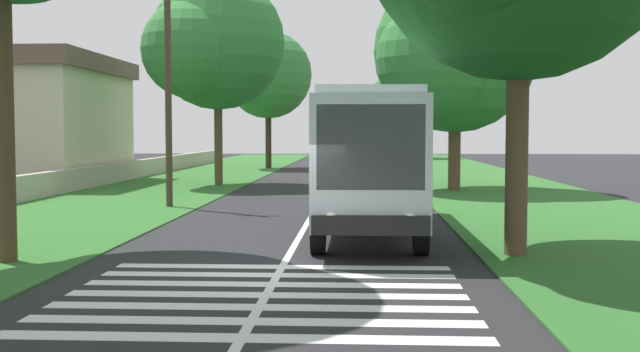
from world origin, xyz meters
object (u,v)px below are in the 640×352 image
at_px(roadside_tree_right_2, 450,55).
at_px(coach_bus, 368,154).
at_px(roadside_building, 12,119).
at_px(roadside_tree_right_1, 400,101).
at_px(trailing_minibus_0, 362,148).
at_px(roadside_tree_left_3, 267,77).
at_px(trailing_car_0, 366,170).
at_px(trailing_car_1, 367,165).
at_px(roadside_tree_left_2, 213,46).
at_px(utility_pole, 168,82).

bearing_deg(roadside_tree_right_2, coach_bus, 165.06).
bearing_deg(roadside_building, roadside_tree_right_1, -30.13).
distance_m(trailing_minibus_0, roadside_tree_left_3, 8.94).
relative_size(trailing_car_0, roadside_tree_right_2, 0.42).
distance_m(trailing_car_1, roadside_tree_right_2, 13.63).
height_order(coach_bus, roadside_tree_left_2, roadside_tree_left_2).
distance_m(trailing_car_1, utility_pole, 21.93).
distance_m(trailing_car_0, roadside_building, 19.07).
height_order(roadside_tree_left_2, roadside_tree_right_2, roadside_tree_left_2).
bearing_deg(trailing_car_1, trailing_minibus_0, 1.45).
xyz_separation_m(roadside_tree_left_2, roadside_building, (1.05, 10.99, -3.69)).
relative_size(trailing_minibus_0, roadside_tree_left_2, 0.56).
distance_m(coach_bus, roadside_tree_right_2, 15.89).
bearing_deg(roadside_tree_right_1, trailing_car_1, 173.34).
relative_size(trailing_car_0, trailing_minibus_0, 0.72).
height_order(trailing_car_1, utility_pole, utility_pole).
bearing_deg(roadside_tree_left_2, utility_pole, -177.19).
distance_m(roadside_tree_right_2, roadside_building, 23.16).
distance_m(trailing_minibus_0, roadside_tree_left_2, 21.63).
bearing_deg(coach_bus, trailing_car_0, -0.31).
bearing_deg(roadside_tree_left_2, coach_bus, -156.58).
height_order(roadside_tree_right_1, roadside_tree_right_2, roadside_tree_right_2).
distance_m(trailing_minibus_0, roadside_tree_right_2, 23.22).
bearing_deg(coach_bus, utility_pole, 48.15).
distance_m(trailing_minibus_0, utility_pole, 31.76).
bearing_deg(roadside_tree_left_3, roadside_tree_right_2, -152.06).
xyz_separation_m(trailing_car_1, roadside_tree_left_2, (-8.93, 7.92, 6.44)).
bearing_deg(trailing_car_1, trailing_car_0, 178.87).
bearing_deg(coach_bus, trailing_minibus_0, 0.05).
xyz_separation_m(roadside_tree_right_1, roadside_building, (-38.82, 22.53, -2.49)).
bearing_deg(coach_bus, roadside_tree_left_3, 11.27).
height_order(roadside_tree_left_2, roadside_building, roadside_tree_left_2).
relative_size(roadside_tree_left_3, roadside_building, 0.89).
bearing_deg(trailing_car_1, utility_pole, 160.06).
xyz_separation_m(roadside_tree_left_3, utility_pole, (-29.31, 0.01, -2.24)).
distance_m(roadside_tree_left_3, roadside_building, 20.75).
height_order(trailing_car_0, utility_pole, utility_pole).
distance_m(roadside_tree_left_3, roadside_tree_right_1, 24.53).
height_order(roadside_tree_left_2, roadside_tree_left_3, roadside_tree_left_2).
xyz_separation_m(trailing_minibus_0, roadside_tree_left_2, (-19.45, 7.65, 5.56)).
bearing_deg(roadside_tree_right_1, trailing_car_0, 174.24).
bearing_deg(trailing_car_0, roadside_tree_right_2, -146.17).
bearing_deg(utility_pole, roadside_tree_left_2, 2.81).
bearing_deg(roadside_tree_right_1, coach_bus, 176.18).
bearing_deg(trailing_car_1, coach_bus, 179.50).
relative_size(coach_bus, roadside_tree_right_2, 1.09).
bearing_deg(roadside_tree_left_2, trailing_car_0, -70.21).
relative_size(roadside_tree_right_2, utility_pole, 1.17).
bearing_deg(roadside_building, roadside_tree_left_3, -34.39).
xyz_separation_m(roadside_tree_left_3, roadside_building, (-16.90, 11.57, -3.38)).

